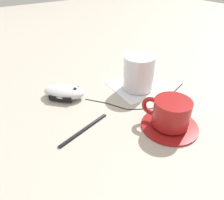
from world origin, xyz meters
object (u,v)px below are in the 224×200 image
at_px(saucer, 170,125).
at_px(coffee_cup, 170,112).
at_px(drinking_glass, 139,73).
at_px(computer_mouse, 64,92).
at_px(pen, 86,127).

xyz_separation_m(saucer, coffee_cup, (0.00, -0.00, 0.03)).
bearing_deg(drinking_glass, saucer, 72.51).
distance_m(computer_mouse, drinking_glass, 0.20).
relative_size(saucer, pen, 0.85).
relative_size(coffee_cup, pen, 0.69).
xyz_separation_m(coffee_cup, drinking_glass, (-0.05, -0.16, 0.01)).
distance_m(saucer, computer_mouse, 0.28).
distance_m(saucer, pen, 0.18).
bearing_deg(saucer, coffee_cup, -86.68).
distance_m(coffee_cup, pen, 0.18).
relative_size(computer_mouse, pen, 0.84).
bearing_deg(computer_mouse, drinking_glass, 157.80).
bearing_deg(coffee_cup, pen, -31.98).
distance_m(computer_mouse, pen, 0.14).
height_order(saucer, pen, same).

